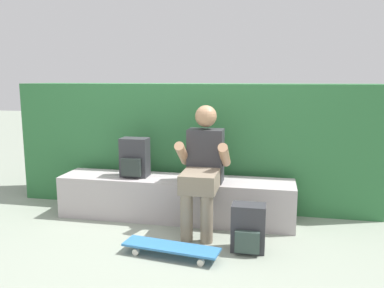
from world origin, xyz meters
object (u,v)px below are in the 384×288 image
(backpack_on_bench, at_px, (135,158))
(backpack_on_ground, at_px, (248,229))
(bench_main, at_px, (175,198))
(person_skater, at_px, (203,165))
(skateboard_near_person, at_px, (171,248))

(backpack_on_bench, distance_m, backpack_on_ground, 1.42)
(bench_main, bearing_deg, backpack_on_bench, -178.73)
(person_skater, distance_m, backpack_on_bench, 0.78)
(person_skater, height_order, skateboard_near_person, person_skater)
(bench_main, xyz_separation_m, backpack_on_ground, (0.78, -0.63, -0.02))
(backpack_on_bench, relative_size, backpack_on_ground, 1.00)
(skateboard_near_person, height_order, backpack_on_bench, backpack_on_bench)
(bench_main, relative_size, skateboard_near_person, 2.92)
(person_skater, relative_size, backpack_on_ground, 2.94)
(skateboard_near_person, relative_size, backpack_on_ground, 2.05)
(person_skater, distance_m, backpack_on_ground, 0.76)
(person_skater, relative_size, skateboard_near_person, 1.44)
(person_skater, xyz_separation_m, skateboard_near_person, (-0.15, -0.65, -0.55))
(bench_main, bearing_deg, skateboard_near_person, -78.27)
(backpack_on_ground, bearing_deg, bench_main, 141.37)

